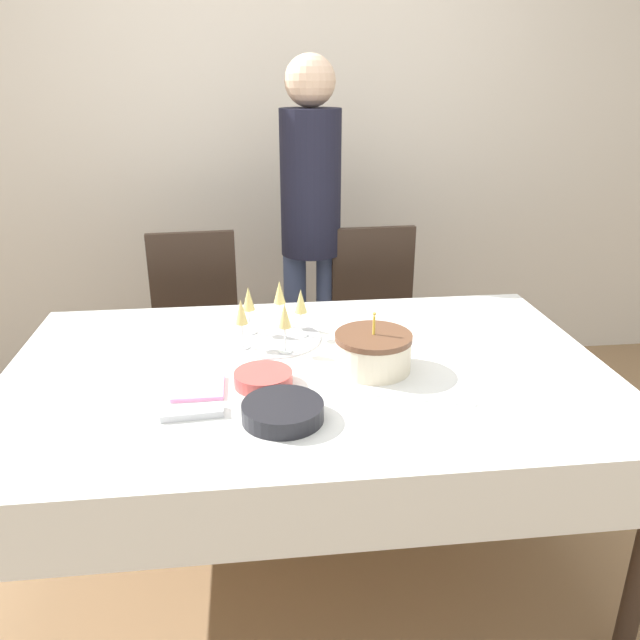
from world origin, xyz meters
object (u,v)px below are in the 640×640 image
(person_standing, at_px, (311,209))
(plate_stack_dessert, at_px, (263,379))
(dining_chair_far_right, at_px, (377,322))
(plate_stack_main, at_px, (283,411))
(birthday_cake, at_px, (373,352))
(dining_chair_far_left, at_px, (196,329))
(champagne_tray, at_px, (272,320))

(person_standing, bearing_deg, plate_stack_dessert, -102.59)
(dining_chair_far_right, xyz_separation_m, plate_stack_dessert, (-0.57, -1.04, 0.25))
(plate_stack_main, height_order, person_standing, person_standing)
(dining_chair_far_right, bearing_deg, plate_stack_dessert, -118.63)
(birthday_cake, relative_size, person_standing, 0.14)
(birthday_cake, bearing_deg, plate_stack_main, -137.20)
(dining_chair_far_left, relative_size, person_standing, 0.56)
(dining_chair_far_right, distance_m, person_standing, 0.62)
(plate_stack_dessert, distance_m, person_standing, 1.25)
(dining_chair_far_left, xyz_separation_m, plate_stack_main, (0.33, -1.25, 0.25))
(champagne_tray, bearing_deg, birthday_cake, -41.70)
(dining_chair_far_left, bearing_deg, plate_stack_main, -75.12)
(dining_chair_far_left, distance_m, plate_stack_main, 1.31)
(dining_chair_far_right, xyz_separation_m, champagne_tray, (-0.52, -0.69, 0.30))
(dining_chair_far_right, height_order, person_standing, person_standing)
(champagne_tray, xyz_separation_m, plate_stack_main, (0.00, -0.55, -0.05))
(plate_stack_dessert, bearing_deg, person_standing, 77.41)
(plate_stack_main, bearing_deg, dining_chair_far_left, 104.88)
(dining_chair_far_left, xyz_separation_m, birthday_cake, (0.63, -0.97, 0.29))
(dining_chair_far_left, height_order, plate_stack_main, dining_chair_far_left)
(person_standing, bearing_deg, birthday_cake, -85.93)
(champagne_tray, xyz_separation_m, plate_stack_dessert, (-0.04, -0.34, -0.05))
(dining_chair_far_left, bearing_deg, birthday_cake, -56.79)
(champagne_tray, relative_size, plate_stack_main, 1.52)
(dining_chair_far_left, relative_size, plate_stack_dessert, 5.47)
(dining_chair_far_left, height_order, dining_chair_far_right, same)
(plate_stack_dessert, bearing_deg, plate_stack_main, -77.62)
(dining_chair_far_left, height_order, plate_stack_dessert, dining_chair_far_left)
(dining_chair_far_left, distance_m, dining_chair_far_right, 0.85)
(birthday_cake, height_order, champagne_tray, birthday_cake)
(dining_chair_far_left, bearing_deg, person_standing, 16.27)
(dining_chair_far_right, bearing_deg, plate_stack_main, -112.64)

